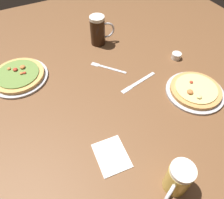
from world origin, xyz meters
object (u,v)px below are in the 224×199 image
Objects in this scene: pizza_plate_near at (195,91)px; beer_mug_amber at (98,30)px; fork_left at (108,68)px; pizza_plate_far at (19,76)px; beer_mug_dark at (178,179)px; ramekin_sauce at (176,56)px; napkin_folded at (112,155)px; knife_right at (138,82)px.

beer_mug_amber is at bearing 112.30° from pizza_plate_near.
fork_left is (-0.31, 0.37, -0.01)m from pizza_plate_near.
beer_mug_dark reaches higher than pizza_plate_far.
beer_mug_amber reaches higher than pizza_plate_far.
beer_mug_amber reaches higher than ramekin_sauce.
pizza_plate_far is 1.76× the size of fork_left.
beer_mug_dark is 0.81× the size of beer_mug_amber.
napkin_folded is at bearing -69.13° from pizza_plate_far.
pizza_plate_near is 1.25× the size of knife_right.
pizza_plate_near is 1.89× the size of napkin_folded.
beer_mug_dark is at bearing -95.95° from fork_left.
knife_right is (0.31, 0.31, -0.00)m from napkin_folded.
napkin_folded is 0.44m from knife_right.
ramekin_sauce is 0.35× the size of napkin_folded.
pizza_plate_far is at bearing 149.87° from knife_right.
pizza_plate_far is 0.92m from beer_mug_dark.
pizza_plate_near is at bearing -108.55° from ramekin_sauce.
ramekin_sauce is 0.23× the size of knife_right.
napkin_folded is at bearing -111.01° from beer_mug_amber.
fork_left is at bearing 165.25° from ramekin_sauce.
ramekin_sauce is 0.31m from knife_right.
fork_left is at bearing 84.05° from beer_mug_dark.
pizza_plate_far is 2.01× the size of napkin_folded.
napkin_folded is (-0.15, 0.21, -0.07)m from beer_mug_dark.
fork_left is at bearing 65.51° from napkin_folded.
beer_mug_dark is at bearing -97.94° from beer_mug_amber.
ramekin_sauce is 0.72m from napkin_folded.
beer_mug_dark is 0.54m from knife_right.
pizza_plate_near is at bearing -67.70° from beer_mug_amber.
napkin_folded is (-0.28, -0.72, -0.08)m from beer_mug_amber.
beer_mug_amber reaches higher than fork_left.
pizza_plate_far is 0.67m from napkin_folded.
beer_mug_amber is 3.29× the size of ramekin_sauce.
beer_mug_amber is at bearing 10.80° from pizza_plate_far.
beer_mug_dark is at bearing -54.64° from napkin_folded.
napkin_folded reaches higher than fork_left.
napkin_folded is (0.24, -0.63, -0.01)m from pizza_plate_far.
ramekin_sauce reaches higher than knife_right.
pizza_plate_far is at bearing 163.91° from ramekin_sauce.
pizza_plate_far reaches higher than knife_right.
knife_right is at bearing 72.16° from beer_mug_dark.
knife_right is (0.09, -0.18, -0.00)m from fork_left.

